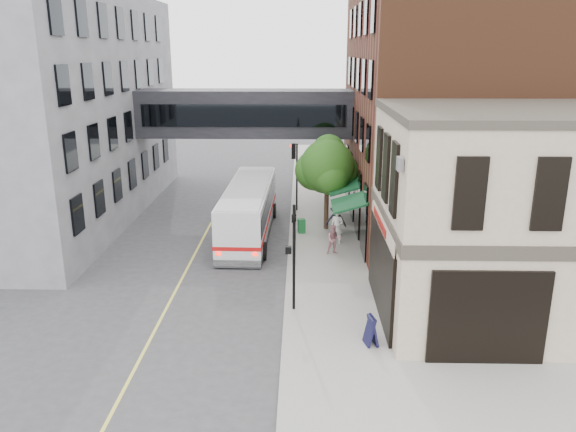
{
  "coord_description": "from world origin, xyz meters",
  "views": [
    {
      "loc": [
        0.65,
        -19.32,
        10.51
      ],
      "look_at": [
        0.11,
        4.32,
        3.49
      ],
      "focal_mm": 35.0,
      "sensor_mm": 36.0,
      "label": 1
    }
  ],
  "objects_px": {
    "bus": "(249,208)",
    "pedestrian_b": "(334,239)",
    "pedestrian_a": "(337,227)",
    "sandwich_board": "(371,331)",
    "newspaper_box": "(301,226)",
    "pedestrian_c": "(336,221)"
  },
  "relations": [
    {
      "from": "pedestrian_b",
      "to": "newspaper_box",
      "type": "relative_size",
      "value": 1.87
    },
    {
      "from": "sandwich_board",
      "to": "pedestrian_b",
      "type": "bearing_deg",
      "value": 81.37
    },
    {
      "from": "pedestrian_b",
      "to": "pedestrian_c",
      "type": "bearing_deg",
      "value": 76.46
    },
    {
      "from": "pedestrian_b",
      "to": "newspaper_box",
      "type": "height_order",
      "value": "pedestrian_b"
    },
    {
      "from": "pedestrian_a",
      "to": "sandwich_board",
      "type": "height_order",
      "value": "pedestrian_a"
    },
    {
      "from": "pedestrian_c",
      "to": "sandwich_board",
      "type": "xyz_separation_m",
      "value": [
        0.57,
        -12.34,
        -0.39
      ]
    },
    {
      "from": "newspaper_box",
      "to": "sandwich_board",
      "type": "xyz_separation_m",
      "value": [
        2.53,
        -13.02,
        0.14
      ]
    },
    {
      "from": "pedestrian_b",
      "to": "pedestrian_a",
      "type": "bearing_deg",
      "value": 72.95
    },
    {
      "from": "pedestrian_b",
      "to": "newspaper_box",
      "type": "distance_m",
      "value": 3.89
    },
    {
      "from": "pedestrian_b",
      "to": "newspaper_box",
      "type": "bearing_deg",
      "value": 107.92
    },
    {
      "from": "bus",
      "to": "pedestrian_a",
      "type": "relative_size",
      "value": 5.77
    },
    {
      "from": "pedestrian_a",
      "to": "pedestrian_b",
      "type": "bearing_deg",
      "value": -85.31
    },
    {
      "from": "pedestrian_b",
      "to": "sandwich_board",
      "type": "bearing_deg",
      "value": -92.96
    },
    {
      "from": "pedestrian_a",
      "to": "pedestrian_b",
      "type": "height_order",
      "value": "pedestrian_a"
    },
    {
      "from": "newspaper_box",
      "to": "sandwich_board",
      "type": "distance_m",
      "value": 13.26
    },
    {
      "from": "bus",
      "to": "newspaper_box",
      "type": "relative_size",
      "value": 13.09
    },
    {
      "from": "pedestrian_a",
      "to": "sandwich_board",
      "type": "distance_m",
      "value": 11.25
    },
    {
      "from": "pedestrian_c",
      "to": "sandwich_board",
      "type": "distance_m",
      "value": 12.36
    },
    {
      "from": "bus",
      "to": "pedestrian_a",
      "type": "height_order",
      "value": "bus"
    },
    {
      "from": "bus",
      "to": "newspaper_box",
      "type": "distance_m",
      "value": 3.27
    },
    {
      "from": "bus",
      "to": "pedestrian_b",
      "type": "bearing_deg",
      "value": -35.44
    },
    {
      "from": "bus",
      "to": "pedestrian_b",
      "type": "xyz_separation_m",
      "value": [
        4.78,
        -3.4,
        -0.72
      ]
    }
  ]
}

